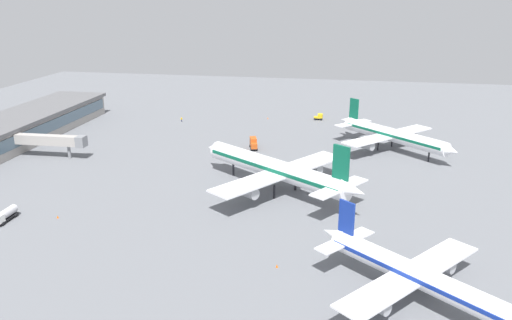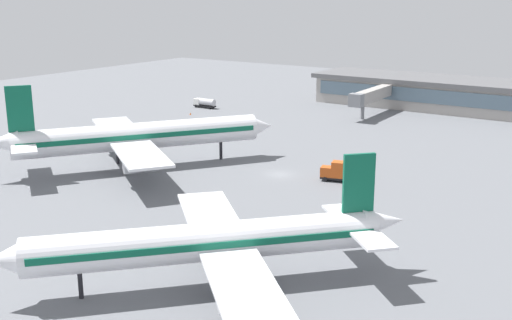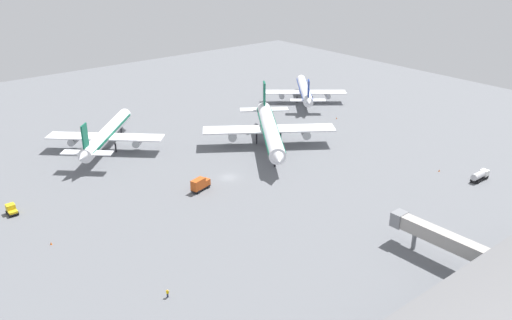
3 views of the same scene
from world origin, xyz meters
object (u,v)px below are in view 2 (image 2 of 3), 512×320
at_px(airplane_at_gate, 211,242).
at_px(fuel_truck, 205,103).
at_px(catering_truck, 339,171).
at_px(airplane_taxiing, 136,136).
at_px(safety_cone_far_side, 190,114).

bearing_deg(airplane_at_gate, fuel_truck, -98.23).
height_order(airplane_at_gate, fuel_truck, airplane_at_gate).
distance_m(airplane_at_gate, catering_truck, 41.90).
distance_m(airplane_taxiing, safety_cone_far_side, 49.97).
bearing_deg(safety_cone_far_side, airplane_at_gate, 130.96).
relative_size(airplane_at_gate, catering_truck, 5.93).
relative_size(catering_truck, safety_cone_far_side, 9.84).
height_order(airplane_taxiing, safety_cone_far_side, airplane_taxiing).
bearing_deg(catering_truck, fuel_truck, -50.22).
height_order(airplane_at_gate, airplane_taxiing, airplane_taxiing).
bearing_deg(fuel_truck, catering_truck, 145.31).
xyz_separation_m(airplane_at_gate, catering_truck, (5.91, -41.36, -3.13)).
distance_m(airplane_at_gate, safety_cone_far_side, 96.54).
bearing_deg(safety_cone_far_side, catering_truck, 151.23).
bearing_deg(airplane_taxiing, safety_cone_far_side, 63.68).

